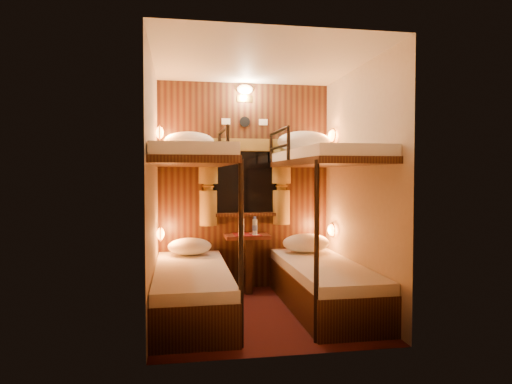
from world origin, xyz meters
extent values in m
plane|color=#39160F|center=(0.00, 0.00, 0.00)|extent=(2.10, 2.10, 0.00)
plane|color=silver|center=(0.00, 0.00, 2.40)|extent=(2.10, 2.10, 0.00)
plane|color=#C6B293|center=(0.00, 1.05, 1.20)|extent=(2.40, 0.00, 2.40)
plane|color=#C6B293|center=(0.00, -1.05, 1.20)|extent=(2.40, 0.00, 2.40)
plane|color=#C6B293|center=(-1.00, 0.00, 1.20)|extent=(0.00, 2.40, 2.40)
plane|color=#C6B293|center=(1.00, 0.00, 1.20)|extent=(0.00, 2.40, 2.40)
cube|color=black|center=(0.00, 1.04, 1.20)|extent=(2.00, 0.03, 2.40)
cube|color=black|center=(-0.65, 0.07, 0.17)|extent=(0.70, 1.90, 0.35)
cube|color=silver|center=(-0.65, 0.07, 0.40)|extent=(0.68, 1.88, 0.10)
cube|color=black|center=(-0.65, 0.07, 1.45)|extent=(0.70, 1.90, 0.06)
cube|color=silver|center=(-0.65, 0.07, 1.53)|extent=(0.68, 1.88, 0.10)
cylinder|color=black|center=(-0.30, -0.83, 0.72)|extent=(0.04, 0.04, 1.45)
cylinder|color=black|center=(-0.30, 0.95, 1.64)|extent=(0.04, 0.04, 0.32)
cylinder|color=black|center=(-0.30, 0.10, 1.64)|extent=(0.04, 0.04, 0.32)
cylinder|color=black|center=(-0.30, 0.53, 1.80)|extent=(0.04, 0.85, 0.04)
cylinder|color=black|center=(-0.30, 0.53, 1.63)|extent=(0.03, 0.85, 0.03)
cube|color=black|center=(0.65, 0.07, 0.17)|extent=(0.70, 1.90, 0.35)
cube|color=silver|center=(0.65, 0.07, 0.40)|extent=(0.68, 1.88, 0.10)
cube|color=black|center=(0.65, 0.07, 1.45)|extent=(0.70, 1.90, 0.06)
cube|color=silver|center=(0.65, 0.07, 1.53)|extent=(0.68, 1.88, 0.10)
cylinder|color=black|center=(0.30, -0.83, 0.72)|extent=(0.04, 0.04, 1.45)
cylinder|color=black|center=(0.30, 0.95, 1.64)|extent=(0.04, 0.04, 0.32)
cylinder|color=black|center=(0.30, 0.10, 1.64)|extent=(0.04, 0.04, 0.32)
cylinder|color=black|center=(0.30, 0.53, 1.80)|extent=(0.04, 0.85, 0.04)
cylinder|color=black|center=(0.30, 0.53, 1.63)|extent=(0.03, 0.85, 0.03)
cube|color=black|center=(0.00, 1.02, 1.25)|extent=(0.98, 0.02, 0.78)
cube|color=black|center=(0.00, 1.01, 1.25)|extent=(0.90, 0.01, 0.70)
cube|color=black|center=(0.00, 0.97, 0.87)|extent=(1.00, 0.12, 0.04)
cube|color=brown|center=(0.00, 0.98, 1.68)|extent=(1.10, 0.06, 0.14)
cylinder|color=brown|center=(-0.43, 0.97, 1.43)|extent=(0.22, 0.22, 0.40)
cylinder|color=brown|center=(-0.43, 0.97, 1.20)|extent=(0.11, 0.11, 0.12)
cylinder|color=brown|center=(-0.43, 0.97, 0.95)|extent=(0.20, 0.20, 0.40)
torus|color=#B78A35|center=(-0.43, 0.97, 1.20)|extent=(0.14, 0.14, 0.02)
cylinder|color=brown|center=(0.43, 0.97, 1.43)|extent=(0.22, 0.22, 0.40)
cylinder|color=brown|center=(0.43, 0.97, 1.20)|extent=(0.11, 0.11, 0.12)
cylinder|color=brown|center=(0.43, 0.97, 0.95)|extent=(0.20, 0.20, 0.40)
torus|color=#B78A35|center=(0.43, 0.97, 1.20)|extent=(0.14, 0.14, 0.02)
cylinder|color=black|center=(0.00, 1.02, 1.95)|extent=(0.12, 0.02, 0.12)
cube|color=silver|center=(-0.22, 1.02, 1.95)|extent=(0.10, 0.01, 0.07)
cube|color=silver|center=(0.22, 1.02, 1.95)|extent=(0.10, 0.01, 0.07)
cube|color=#B78A35|center=(0.00, 1.02, 2.22)|extent=(0.18, 0.01, 0.08)
ellipsoid|color=#FFCC8C|center=(0.00, 1.00, 2.32)|extent=(0.18, 0.09, 0.11)
ellipsoid|color=orange|center=(-0.96, 0.70, 0.70)|extent=(0.08, 0.20, 0.13)
torus|color=#B78A35|center=(-0.96, 0.70, 0.70)|extent=(0.02, 0.17, 0.17)
ellipsoid|color=orange|center=(-0.96, 0.70, 1.78)|extent=(0.08, 0.20, 0.13)
torus|color=#B78A35|center=(-0.96, 0.70, 1.78)|extent=(0.02, 0.17, 0.17)
ellipsoid|color=orange|center=(0.96, 0.70, 0.70)|extent=(0.08, 0.20, 0.13)
torus|color=#B78A35|center=(0.96, 0.70, 0.70)|extent=(0.02, 0.17, 0.17)
ellipsoid|color=orange|center=(0.96, 0.70, 1.78)|extent=(0.08, 0.20, 0.13)
torus|color=#B78A35|center=(0.96, 0.70, 1.78)|extent=(0.02, 0.17, 0.17)
cube|color=#531F13|center=(0.00, 0.85, 0.63)|extent=(0.50, 0.34, 0.04)
cube|color=black|center=(0.00, 0.85, 0.30)|extent=(0.08, 0.30, 0.61)
cube|color=maroon|center=(0.00, 0.85, 0.65)|extent=(0.30, 0.34, 0.01)
cylinder|color=#99BFE5|center=(-0.07, 0.80, 0.74)|extent=(0.06, 0.06, 0.19)
cylinder|color=#4469CD|center=(-0.07, 0.80, 0.74)|extent=(0.06, 0.06, 0.07)
cylinder|color=#4469CD|center=(-0.07, 0.80, 0.86)|extent=(0.03, 0.03, 0.03)
cylinder|color=#99BFE5|center=(0.08, 0.81, 0.74)|extent=(0.06, 0.06, 0.18)
cylinder|color=#4469CD|center=(0.08, 0.81, 0.73)|extent=(0.06, 0.06, 0.06)
cylinder|color=#4469CD|center=(0.08, 0.81, 0.85)|extent=(0.03, 0.03, 0.03)
cube|color=silver|center=(0.09, 0.78, 0.65)|extent=(0.09, 0.07, 0.01)
cube|color=silver|center=(0.08, 0.94, 0.65)|extent=(0.09, 0.07, 0.01)
ellipsoid|color=silver|center=(-0.65, 0.73, 0.55)|extent=(0.47, 0.34, 0.19)
ellipsoid|color=silver|center=(0.65, 0.68, 0.56)|extent=(0.53, 0.38, 0.21)
ellipsoid|color=silver|center=(-0.65, 0.77, 1.70)|extent=(0.55, 0.39, 0.22)
ellipsoid|color=silver|center=(0.65, 0.78, 1.71)|extent=(0.62, 0.44, 0.24)
camera|label=1|loc=(-0.77, -4.27, 1.33)|focal=32.00mm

